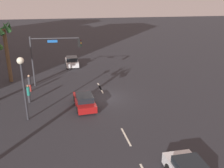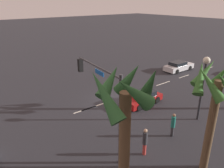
{
  "view_description": "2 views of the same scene",
  "coord_description": "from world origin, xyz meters",
  "px_view_note": "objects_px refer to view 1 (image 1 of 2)",
  "views": [
    {
      "loc": [
        -22.13,
        4.45,
        9.63
      ],
      "look_at": [
        0.54,
        -0.84,
        1.25
      ],
      "focal_mm": 37.81,
      "sensor_mm": 36.0,
      "label": 1
    },
    {
      "loc": [
        12.49,
        15.67,
        9.45
      ],
      "look_at": [
        -0.15,
        -0.57,
        1.52
      ],
      "focal_mm": 35.02,
      "sensor_mm": 36.0,
      "label": 2
    }
  ],
  "objects_px": {
    "traffic_signal": "(50,52)",
    "pedestrian_1": "(29,93)",
    "palm_tree_1": "(5,37)",
    "car_1": "(84,101)",
    "streetlamp": "(22,76)",
    "pedestrian_0": "(29,83)",
    "car_3": "(72,61)"
  },
  "relations": [
    {
      "from": "traffic_signal",
      "to": "pedestrian_1",
      "type": "bearing_deg",
      "value": 154.62
    },
    {
      "from": "palm_tree_1",
      "to": "traffic_signal",
      "type": "bearing_deg",
      "value": -117.16
    },
    {
      "from": "car_1",
      "to": "traffic_signal",
      "type": "height_order",
      "value": "traffic_signal"
    },
    {
      "from": "streetlamp",
      "to": "pedestrian_0",
      "type": "bearing_deg",
      "value": 3.33
    },
    {
      "from": "pedestrian_0",
      "to": "palm_tree_1",
      "type": "height_order",
      "value": "palm_tree_1"
    },
    {
      "from": "car_3",
      "to": "pedestrian_1",
      "type": "height_order",
      "value": "pedestrian_1"
    },
    {
      "from": "streetlamp",
      "to": "pedestrian_1",
      "type": "bearing_deg",
      "value": 3.18
    },
    {
      "from": "car_1",
      "to": "palm_tree_1",
      "type": "xyz_separation_m",
      "value": [
        9.45,
        8.04,
        4.84
      ]
    },
    {
      "from": "car_1",
      "to": "streetlamp",
      "type": "height_order",
      "value": "streetlamp"
    },
    {
      "from": "car_1",
      "to": "streetlamp",
      "type": "relative_size",
      "value": 0.77
    },
    {
      "from": "palm_tree_1",
      "to": "pedestrian_1",
      "type": "bearing_deg",
      "value": -158.52
    },
    {
      "from": "traffic_signal",
      "to": "streetlamp",
      "type": "xyz_separation_m",
      "value": [
        -8.34,
        2.0,
        -0.12
      ]
    },
    {
      "from": "pedestrian_1",
      "to": "palm_tree_1",
      "type": "relative_size",
      "value": 0.25
    },
    {
      "from": "traffic_signal",
      "to": "streetlamp",
      "type": "relative_size",
      "value": 1.07
    },
    {
      "from": "pedestrian_1",
      "to": "car_1",
      "type": "bearing_deg",
      "value": -113.0
    },
    {
      "from": "car_1",
      "to": "car_3",
      "type": "xyz_separation_m",
      "value": [
        15.25,
        0.1,
        0.05
      ]
    },
    {
      "from": "palm_tree_1",
      "to": "car_1",
      "type": "bearing_deg",
      "value": -139.6
    },
    {
      "from": "car_1",
      "to": "traffic_signal",
      "type": "bearing_deg",
      "value": 23.53
    },
    {
      "from": "car_1",
      "to": "car_3",
      "type": "relative_size",
      "value": 0.94
    },
    {
      "from": "pedestrian_0",
      "to": "traffic_signal",
      "type": "bearing_deg",
      "value": -57.37
    },
    {
      "from": "traffic_signal",
      "to": "streetlamp",
      "type": "bearing_deg",
      "value": 166.51
    },
    {
      "from": "traffic_signal",
      "to": "palm_tree_1",
      "type": "relative_size",
      "value": 0.77
    },
    {
      "from": "car_3",
      "to": "streetlamp",
      "type": "bearing_deg",
      "value": 163.74
    },
    {
      "from": "car_1",
      "to": "pedestrian_1",
      "type": "bearing_deg",
      "value": 67.0
    },
    {
      "from": "pedestrian_0",
      "to": "pedestrian_1",
      "type": "relative_size",
      "value": 1.03
    },
    {
      "from": "pedestrian_1",
      "to": "palm_tree_1",
      "type": "distance_m",
      "value": 8.96
    },
    {
      "from": "car_3",
      "to": "palm_tree_1",
      "type": "distance_m",
      "value": 10.94
    },
    {
      "from": "streetlamp",
      "to": "pedestrian_1",
      "type": "relative_size",
      "value": 2.91
    },
    {
      "from": "streetlamp",
      "to": "car_1",
      "type": "bearing_deg",
      "value": -73.36
    },
    {
      "from": "car_3",
      "to": "palm_tree_1",
      "type": "height_order",
      "value": "palm_tree_1"
    },
    {
      "from": "car_3",
      "to": "pedestrian_1",
      "type": "xyz_separation_m",
      "value": [
        -13.05,
        5.09,
        0.36
      ]
    },
    {
      "from": "car_3",
      "to": "palm_tree_1",
      "type": "relative_size",
      "value": 0.59
    }
  ]
}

